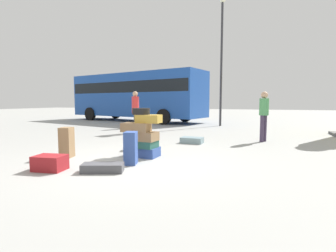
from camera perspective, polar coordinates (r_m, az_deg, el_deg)
ground_plane at (r=5.85m, az=-7.84°, el=-7.73°), size 80.00×80.00×0.00m
suitcase_tower at (r=6.24m, az=-5.78°, el=-2.18°), size 0.91×0.59×1.17m
suitcase_brown_foreground_near at (r=6.60m, az=-21.41°, el=-3.38°), size 0.33×0.36×0.72m
suitcase_maroon_left_side at (r=5.54m, az=-24.55°, el=-7.40°), size 0.63×0.49×0.29m
suitcase_navy_upright_blue at (r=5.54m, az=-8.20°, el=-4.82°), size 0.33×0.39×0.69m
suitcase_slate_behind_tower at (r=8.32m, az=5.29°, el=-3.13°), size 0.69×0.45×0.19m
suitcase_charcoal_white_trunk at (r=5.09m, az=-14.19°, el=-8.90°), size 0.83×0.58×0.16m
suitcase_brown_right_side at (r=7.38m, az=-4.69°, el=-2.23°), size 0.39×0.40×0.69m
person_bearded_onlooker at (r=10.96m, az=-7.19°, el=3.91°), size 0.30×0.31×1.75m
person_tourist_with_camera at (r=9.05m, az=20.36°, el=2.95°), size 0.30×0.32×1.65m
person_passerby_in_red at (r=13.03m, az=-7.22°, el=4.19°), size 0.30×0.30×1.76m
parked_bus at (r=17.75m, az=-7.13°, el=7.02°), size 10.00×4.63×3.15m
lamp_post at (r=14.67m, az=11.75°, el=17.37°), size 0.36×0.36×6.84m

